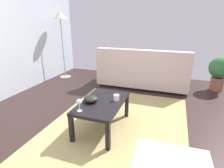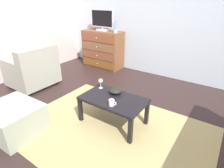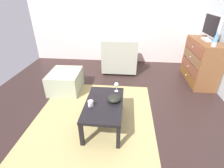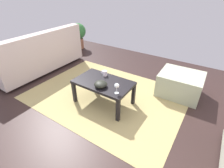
{
  "view_description": "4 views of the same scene",
  "coord_description": "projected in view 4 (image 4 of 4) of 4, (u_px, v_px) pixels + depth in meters",
  "views": [
    {
      "loc": [
        -1.94,
        -0.87,
        1.44
      ],
      "look_at": [
        -0.01,
        -0.19,
        0.72
      ],
      "focal_mm": 29.04,
      "sensor_mm": 36.0,
      "label": 1
    },
    {
      "loc": [
        1.37,
        -1.85,
        1.66
      ],
      "look_at": [
        0.02,
        0.11,
        0.55
      ],
      "focal_mm": 29.23,
      "sensor_mm": 36.0,
      "label": 2
    },
    {
      "loc": [
        2.06,
        0.3,
        1.79
      ],
      "look_at": [
        0.06,
        0.1,
        0.69
      ],
      "focal_mm": 26.66,
      "sensor_mm": 36.0,
      "label": 3
    },
    {
      "loc": [
        -1.23,
        1.79,
        1.74
      ],
      "look_at": [
        -0.13,
        0.11,
        0.5
      ],
      "focal_mm": 26.97,
      "sensor_mm": 36.0,
      "label": 4
    }
  ],
  "objects": [
    {
      "name": "coffee_table",
      "position": [
        103.0,
        84.0,
        2.64
      ],
      "size": [
        0.9,
        0.54,
        0.4
      ],
      "color": "black",
      "rests_on": "ground_plane"
    },
    {
      "name": "ground_plane",
      "position": [
        109.0,
        106.0,
        2.77
      ],
      "size": [
        5.89,
        4.89,
        0.05
      ],
      "primitive_type": "cube",
      "color": "#2E1F1D"
    },
    {
      "name": "mug",
      "position": [
        105.0,
        73.0,
        2.76
      ],
      "size": [
        0.11,
        0.08,
        0.08
      ],
      "color": "silver",
      "rests_on": "coffee_table"
    },
    {
      "name": "bowl_decorative",
      "position": [
        101.0,
        84.0,
        2.46
      ],
      "size": [
        0.19,
        0.19,
        0.09
      ],
      "primitive_type": "ellipsoid",
      "color": "black",
      "rests_on": "coffee_table"
    },
    {
      "name": "couch_large",
      "position": [
        38.0,
        56.0,
        3.69
      ],
      "size": [
        0.85,
        1.98,
        0.87
      ],
      "color": "#332319",
      "rests_on": "ground_plane"
    },
    {
      "name": "ottoman",
      "position": [
        180.0,
        84.0,
        2.93
      ],
      "size": [
        0.72,
        0.62,
        0.4
      ],
      "primitive_type": "cube",
      "rotation": [
        0.0,
        0.0,
        0.03
      ],
      "color": "#9EA78D",
      "rests_on": "ground_plane"
    },
    {
      "name": "potted_plant",
      "position": [
        78.0,
        33.0,
        4.88
      ],
      "size": [
        0.44,
        0.44,
        0.72
      ],
      "color": "brown",
      "rests_on": "ground_plane"
    },
    {
      "name": "area_rug",
      "position": [
        106.0,
        95.0,
        3.0
      ],
      "size": [
        2.6,
        1.9,
        0.01
      ],
      "primitive_type": "cube",
      "color": "tan",
      "rests_on": "ground_plane"
    },
    {
      "name": "wine_glass",
      "position": [
        117.0,
        86.0,
        2.28
      ],
      "size": [
        0.07,
        0.07,
        0.16
      ],
      "color": "silver",
      "rests_on": "coffee_table"
    }
  ]
}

